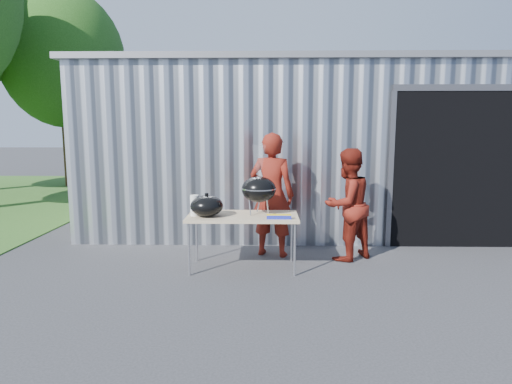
{
  "coord_description": "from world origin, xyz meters",
  "views": [
    {
      "loc": [
        0.03,
        -5.19,
        1.91
      ],
      "look_at": [
        -0.08,
        0.65,
        1.05
      ],
      "focal_mm": 30.0,
      "sensor_mm": 36.0,
      "label": 1
    }
  ],
  "objects_px": {
    "kettle_grill": "(259,184)",
    "person_cook": "(272,195)",
    "folding_table": "(243,218)",
    "person_bystander": "(347,205)"
  },
  "relations": [
    {
      "from": "kettle_grill",
      "to": "person_cook",
      "type": "height_order",
      "value": "person_cook"
    },
    {
      "from": "folding_table",
      "to": "kettle_grill",
      "type": "height_order",
      "value": "kettle_grill"
    },
    {
      "from": "kettle_grill",
      "to": "person_cook",
      "type": "bearing_deg",
      "value": 71.89
    },
    {
      "from": "kettle_grill",
      "to": "person_cook",
      "type": "distance_m",
      "value": 0.65
    },
    {
      "from": "folding_table",
      "to": "person_cook",
      "type": "relative_size",
      "value": 0.81
    },
    {
      "from": "kettle_grill",
      "to": "person_bystander",
      "type": "distance_m",
      "value": 1.39
    },
    {
      "from": "person_bystander",
      "to": "kettle_grill",
      "type": "bearing_deg",
      "value": -17.28
    },
    {
      "from": "folding_table",
      "to": "person_cook",
      "type": "distance_m",
      "value": 0.79
    },
    {
      "from": "person_bystander",
      "to": "person_cook",
      "type": "bearing_deg",
      "value": -43.62
    },
    {
      "from": "folding_table",
      "to": "person_cook",
      "type": "xyz_separation_m",
      "value": [
        0.41,
        0.64,
        0.22
      ]
    }
  ]
}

